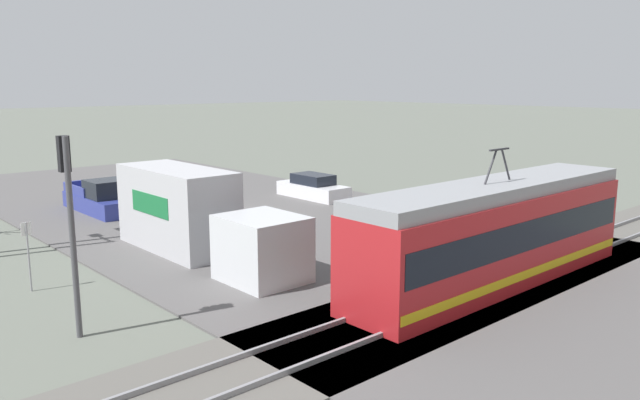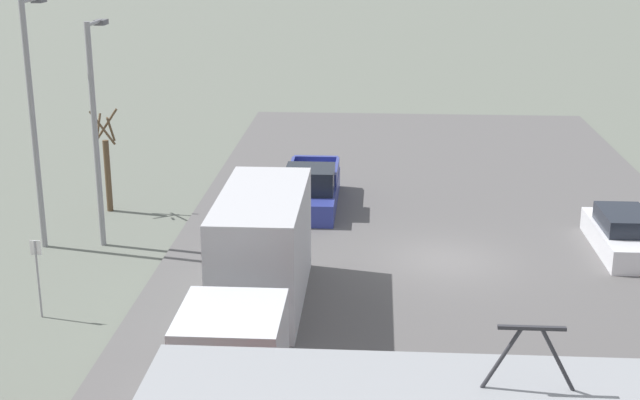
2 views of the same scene
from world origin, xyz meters
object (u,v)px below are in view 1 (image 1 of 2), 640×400
traffic_light_pole (69,210)px  no_parking_sign (28,250)px  light_rail_tram (495,234)px  pickup_truck (102,199)px  sedan_car_0 (313,188)px  box_truck (195,217)px

traffic_light_pole → no_parking_sign: 5.26m
light_rail_tram → pickup_truck: (5.12, -20.67, -1.02)m
sedan_car_0 → traffic_light_pole: 21.79m
pickup_truck → traffic_light_pole: traffic_light_pole is taller
pickup_truck → light_rail_tram: bearing=103.9°
sedan_car_0 → traffic_light_pole: traffic_light_pole is taller
box_truck → no_parking_sign: bearing=-0.1°
box_truck → no_parking_sign: (6.30, -0.01, -0.20)m
light_rail_tram → traffic_light_pole: traffic_light_pole is taller
box_truck → no_parking_sign: box_truck is taller
light_rail_tram → pickup_truck: bearing=-76.1°
pickup_truck → no_parking_sign: size_ratio=2.42×
box_truck → sedan_car_0: bearing=-151.4°
light_rail_tram → box_truck: (5.86, -9.80, -0.14)m
pickup_truck → no_parking_sign: 12.96m
pickup_truck → traffic_light_pole: 17.51m
light_rail_tram → traffic_light_pole: size_ratio=2.34×
traffic_light_pole → no_parking_sign: (-0.26, -4.81, -2.11)m
traffic_light_pole → no_parking_sign: size_ratio=2.33×
sedan_car_0 → no_parking_sign: bearing=-160.4°
pickup_truck → no_parking_sign: no_parking_sign is taller
no_parking_sign → pickup_truck: bearing=-123.0°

